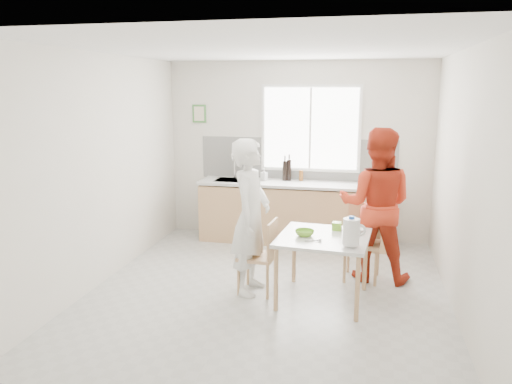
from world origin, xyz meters
TOP-DOWN VIEW (x-y plane):
  - ground at (0.00, 0.00)m, footprint 4.50×4.50m
  - room_shell at (0.00, 0.00)m, footprint 4.50×4.50m
  - window at (0.20, 2.23)m, footprint 1.50×0.06m
  - backsplash at (0.00, 2.24)m, footprint 3.00×0.02m
  - picture_frame at (-1.55, 2.23)m, footprint 0.22×0.03m
  - kitchen_counter at (-0.00, 1.95)m, footprint 2.84×0.64m
  - dining_table at (0.63, -0.08)m, footprint 1.03×1.03m
  - chair_left at (-0.06, -0.03)m, footprint 0.42×0.42m
  - chair_far at (1.04, 0.71)m, footprint 0.46×0.46m
  - person_white at (-0.20, -0.01)m, footprint 0.47×0.67m
  - person_red at (1.17, 0.70)m, footprint 0.95×0.77m
  - bowl_green at (0.42, -0.12)m, footprint 0.22×0.22m
  - bowl_white at (0.95, 0.14)m, footprint 0.24×0.24m
  - milk_jug at (0.93, -0.39)m, footprint 0.23×0.17m
  - green_box at (0.75, 0.19)m, footprint 0.11×0.11m
  - spoon at (0.53, -0.29)m, footprint 0.16×0.05m
  - cutting_board at (1.23, 1.85)m, footprint 0.42×0.37m
  - wine_bottle_a at (-0.10, 2.10)m, footprint 0.07×0.07m
  - wine_bottle_b at (-0.16, 2.08)m, footprint 0.07×0.07m
  - jar_amber at (0.09, 2.11)m, footprint 0.06×0.06m
  - soap_bottle at (-0.47, 2.03)m, footprint 0.11×0.11m

SIDE VIEW (x-z plane):
  - ground at x=0.00m, z-range 0.00..0.00m
  - kitchen_counter at x=0.00m, z-range -0.27..1.10m
  - chair_left at x=-0.06m, z-range 0.04..0.90m
  - chair_far at x=1.04m, z-range 0.05..0.96m
  - dining_table at x=0.63m, z-range 0.29..1.02m
  - spoon at x=0.53m, z-range 0.74..0.75m
  - bowl_white at x=0.95m, z-range 0.73..0.79m
  - bowl_green at x=0.42m, z-range 0.73..0.80m
  - green_box at x=0.75m, z-range 0.73..0.82m
  - person_white at x=-0.20m, z-range 0.00..1.76m
  - milk_jug at x=0.93m, z-range 0.74..1.04m
  - person_red at x=1.17m, z-range 0.00..1.85m
  - cutting_board at x=1.23m, z-range 0.92..0.93m
  - jar_amber at x=0.09m, z-range 0.92..1.08m
  - soap_bottle at x=-0.47m, z-range 0.92..1.10m
  - wine_bottle_b at x=-0.16m, z-range 0.92..1.22m
  - wine_bottle_a at x=-0.10m, z-range 0.92..1.24m
  - backsplash at x=0.00m, z-range 0.90..1.55m
  - room_shell at x=0.00m, z-range -0.61..3.89m
  - window at x=0.20m, z-range 1.05..2.35m
  - picture_frame at x=-1.55m, z-range 1.76..2.04m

